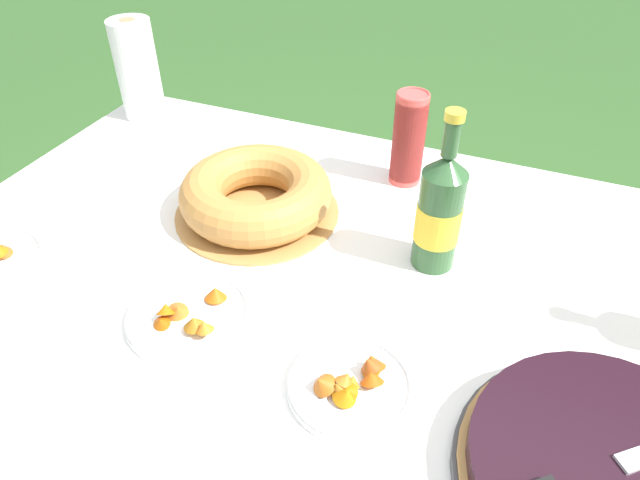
# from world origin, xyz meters

# --- Properties ---
(garden_table) EXTENTS (1.73, 1.11, 0.69)m
(garden_table) POSITION_xyz_m (0.00, 0.00, 0.64)
(garden_table) COLOR brown
(garden_table) RESTS_ON ground_plane
(tablecloth) EXTENTS (1.74, 1.12, 0.10)m
(tablecloth) POSITION_xyz_m (0.00, 0.00, 0.68)
(tablecloth) COLOR white
(tablecloth) RESTS_ON garden_table
(berry_tart) EXTENTS (0.40, 0.40, 0.06)m
(berry_tart) POSITION_xyz_m (0.44, -0.23, 0.72)
(berry_tart) COLOR #38383D
(berry_tart) RESTS_ON tablecloth
(serving_knife) EXTENTS (0.30, 0.26, 0.01)m
(serving_knife) POSITION_xyz_m (0.41, -0.25, 0.76)
(serving_knife) COLOR silver
(serving_knife) RESTS_ON berry_tart
(bundt_cake) EXTENTS (0.35, 0.35, 0.10)m
(bundt_cake) POSITION_xyz_m (-0.27, 0.14, 0.74)
(bundt_cake) COLOR #B78447
(bundt_cake) RESTS_ON tablecloth
(cup_stack) EXTENTS (0.07, 0.07, 0.21)m
(cup_stack) POSITION_xyz_m (-0.01, 0.39, 0.80)
(cup_stack) COLOR #E04C47
(cup_stack) RESTS_ON tablecloth
(cider_bottle_green) EXTENTS (0.08, 0.08, 0.32)m
(cider_bottle_green) POSITION_xyz_m (0.12, 0.13, 0.81)
(cider_bottle_green) COLOR #2D562D
(cider_bottle_green) RESTS_ON tablecloth
(snack_plate_near) EXTENTS (0.20, 0.20, 0.06)m
(snack_plate_near) POSITION_xyz_m (0.08, -0.21, 0.71)
(snack_plate_near) COLOR white
(snack_plate_near) RESTS_ON tablecloth
(snack_plate_right) EXTENTS (0.22, 0.22, 0.05)m
(snack_plate_right) POSITION_xyz_m (-0.23, -0.18, 0.71)
(snack_plate_right) COLOR white
(snack_plate_right) RESTS_ON tablecloth
(paper_towel_roll) EXTENTS (0.11, 0.11, 0.26)m
(paper_towel_roll) POSITION_xyz_m (-0.77, 0.44, 0.82)
(paper_towel_roll) COLOR white
(paper_towel_roll) RESTS_ON tablecloth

